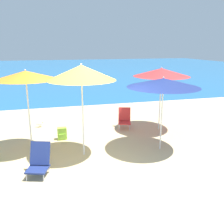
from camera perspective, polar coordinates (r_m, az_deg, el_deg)
name	(u,v)px	position (r m, az deg, el deg)	size (l,w,h in m)	color
ground_plane	(97,167)	(6.17, -3.50, -12.51)	(60.00, 60.00, 0.00)	#D1BA89
sea_water	(53,69)	(31.90, -13.30, 9.51)	(60.00, 40.00, 0.01)	#23669E
beach_umbrella_navy	(163,83)	(6.78, 11.66, 6.57)	(1.95, 1.95, 2.05)	white
beach_umbrella_orange	(26,75)	(6.91, -19.16, 7.92)	(1.65, 1.65, 2.25)	white
beach_umbrella_yellow	(81,73)	(6.27, -6.99, 8.91)	(1.72, 1.72, 2.42)	white
beach_umbrella_red	(162,72)	(8.50, 11.25, 8.88)	(1.88, 1.88, 2.16)	white
beach_chair_navy	(39,160)	(5.95, -16.35, -10.59)	(0.60, 0.67, 0.73)	silver
beach_chair_red	(124,118)	(8.84, 2.86, -1.45)	(0.56, 0.63, 0.71)	silver
backpack_lime	(62,134)	(7.96, -11.34, -4.86)	(0.28, 0.21, 0.37)	#8ECC3D
seagull	(40,123)	(9.31, -16.14, -2.51)	(0.27, 0.11, 0.23)	gold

